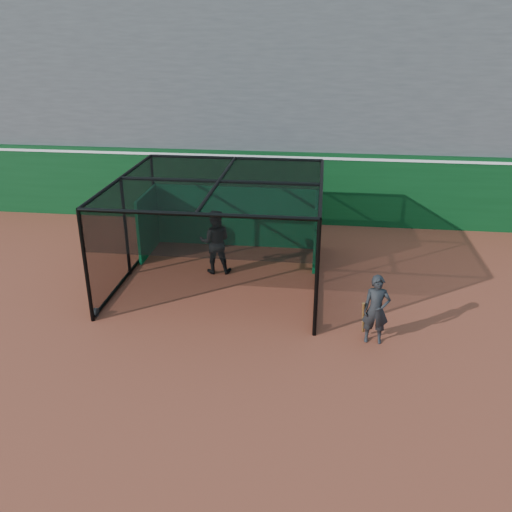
# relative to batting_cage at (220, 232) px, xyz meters

# --- Properties ---
(ground) EXTENTS (120.00, 120.00, 0.00)m
(ground) POSITION_rel_batting_cage_xyz_m (0.96, -3.56, -1.38)
(ground) COLOR brown
(ground) RESTS_ON ground
(outfield_wall) EXTENTS (50.00, 0.50, 2.50)m
(outfield_wall) POSITION_rel_batting_cage_xyz_m (0.96, 4.94, -0.09)
(outfield_wall) COLOR #0A3816
(outfield_wall) RESTS_ON ground
(grandstand) EXTENTS (50.00, 7.85, 8.95)m
(grandstand) POSITION_rel_batting_cage_xyz_m (0.96, 8.71, 3.10)
(grandstand) COLOR #4C4C4F
(grandstand) RESTS_ON ground
(batting_cage) EXTENTS (5.31, 5.35, 2.76)m
(batting_cage) POSITION_rel_batting_cage_xyz_m (0.00, 0.00, 0.00)
(batting_cage) COLOR black
(batting_cage) RESTS_ON ground
(batter) EXTENTS (0.96, 0.79, 1.82)m
(batter) POSITION_rel_batting_cage_xyz_m (-0.24, 0.44, -0.47)
(batter) COLOR black
(batter) RESTS_ON ground
(on_deck_player) EXTENTS (0.61, 0.41, 1.58)m
(on_deck_player) POSITION_rel_batting_cage_xyz_m (3.91, -2.75, -0.59)
(on_deck_player) COLOR black
(on_deck_player) RESTS_ON ground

